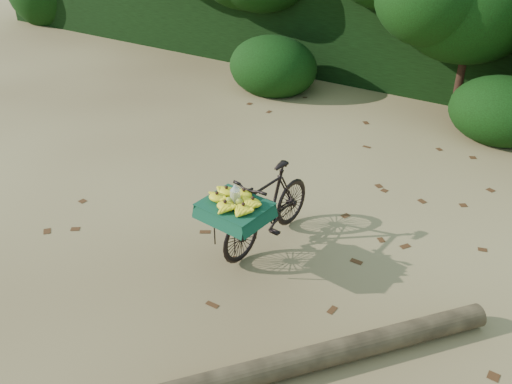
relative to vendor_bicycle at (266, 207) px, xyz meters
The scene contains 6 objects.
ground 0.70m from the vendor_bicycle, 61.95° to the left, with size 80.00×80.00×0.00m, color tan.
vendor_bicycle is the anchor object (origin of this frame).
fallen_log 2.05m from the vendor_bicycle, 40.45° to the right, with size 0.23×0.23×3.23m, color brown.
hedge_backdrop 6.74m from the vendor_bicycle, 88.07° to the left, with size 26.00×1.80×1.80m, color black.
bush_clumps 4.78m from the vendor_bicycle, 81.25° to the left, with size 8.80×1.70×0.90m, color black, non-canonical shape.
leaf_litter 1.21m from the vendor_bicycle, 78.08° to the left, with size 7.00×7.30×0.01m, color #432612, non-canonical shape.
Camera 1 is at (2.64, -5.11, 3.94)m, focal length 38.00 mm.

